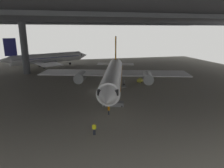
{
  "coord_description": "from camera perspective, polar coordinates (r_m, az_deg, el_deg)",
  "views": [
    {
      "loc": [
        -8.49,
        -42.27,
        13.28
      ],
      "look_at": [
        0.93,
        -2.98,
        2.6
      ],
      "focal_mm": 32.39,
      "sensor_mm": 36.0,
      "label": 1
    }
  ],
  "objects": [
    {
      "name": "airplane_distant",
      "position": [
        79.81,
        -18.02,
        6.93
      ],
      "size": [
        32.73,
        32.78,
        10.91
      ],
      "color": "white",
      "rests_on": "ground_plane"
    },
    {
      "name": "crew_worker_near_nose",
      "position": [
        27.03,
        -5.08,
        -12.33
      ],
      "size": [
        0.55,
        0.26,
        1.71
      ],
      "color": "#232838",
      "rests_on": "ground_plane"
    },
    {
      "name": "ground_plane",
      "position": [
        45.11,
        -2.04,
        -2.33
      ],
      "size": [
        110.0,
        110.0,
        0.0
      ],
      "primitive_type": "plane",
      "color": "gray"
    },
    {
      "name": "baggage_tug",
      "position": [
        54.18,
        8.0,
        1.04
      ],
      "size": [
        2.32,
        2.46,
        0.9
      ],
      "color": "yellow",
      "rests_on": "ground_plane"
    },
    {
      "name": "airplane_main",
      "position": [
        46.28,
        0.36,
        2.61
      ],
      "size": [
        36.58,
        37.0,
        11.76
      ],
      "color": "white",
      "rests_on": "ground_plane"
    },
    {
      "name": "crew_worker_by_stairs",
      "position": [
        32.92,
        -0.95,
        -7.23
      ],
      "size": [
        0.28,
        0.54,
        1.64
      ],
      "color": "#232838",
      "rests_on": "ground_plane"
    },
    {
      "name": "boarding_stairs",
      "position": [
        36.96,
        0.44,
        -5.04
      ],
      "size": [
        4.48,
        2.58,
        4.72
      ],
      "color": "slate",
      "rests_on": "ground_plane"
    },
    {
      "name": "hangar_structure",
      "position": [
        56.78,
        -5.22,
        18.12
      ],
      "size": [
        121.0,
        99.0,
        17.27
      ],
      "color": "#4C4F54",
      "rests_on": "ground_plane"
    }
  ]
}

